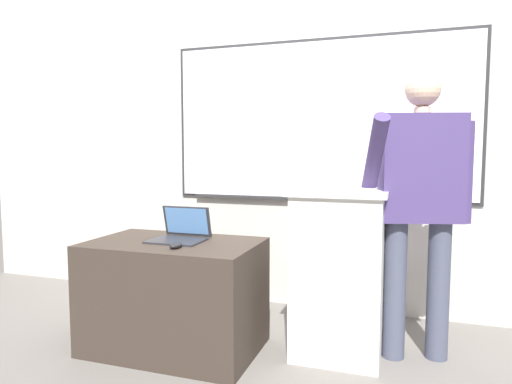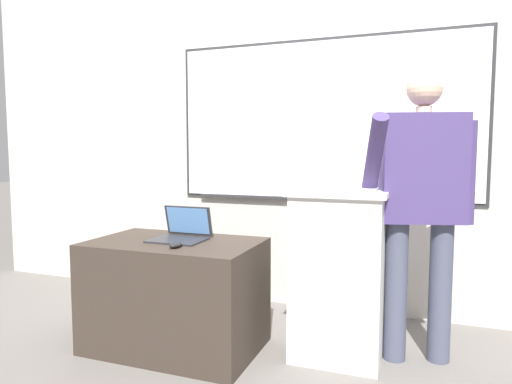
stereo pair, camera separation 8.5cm
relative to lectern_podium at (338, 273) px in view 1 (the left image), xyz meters
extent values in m
cube|color=beige|center=(-0.32, 0.86, 0.94)|extent=(6.40, 0.12, 2.89)
cube|color=#2D2D30|center=(-0.28, 0.79, 0.97)|extent=(2.35, 0.02, 1.24)
cube|color=white|center=(-0.28, 0.79, 0.97)|extent=(2.30, 0.02, 1.19)
cube|color=#2D2D30|center=(-0.28, 0.77, 0.36)|extent=(2.07, 0.04, 0.02)
cube|color=silver|center=(0.00, 0.00, -0.02)|extent=(0.52, 0.45, 0.99)
cube|color=silver|center=(0.00, 0.00, 0.49)|extent=(0.57, 0.49, 0.03)
cube|color=#382D26|center=(-0.99, -0.24, -0.17)|extent=(1.05, 0.65, 0.68)
cylinder|color=#474C60|center=(0.33, 0.07, -0.09)|extent=(0.13, 0.13, 0.83)
cylinder|color=#474C60|center=(0.57, 0.14, -0.09)|extent=(0.13, 0.13, 0.83)
cube|color=#473870|center=(0.45, 0.11, 0.63)|extent=(0.51, 0.34, 0.62)
cylinder|color=beige|center=(0.45, 0.11, 0.97)|extent=(0.09, 0.09, 0.04)
sphere|color=beige|center=(0.45, 0.11, 1.09)|extent=(0.20, 0.20, 0.20)
cylinder|color=#473870|center=(0.20, -0.15, 0.67)|extent=(0.20, 0.44, 0.52)
cylinder|color=#473870|center=(0.70, 0.18, 0.61)|extent=(0.08, 0.08, 0.59)
cube|color=#28282D|center=(-0.97, -0.23, 0.18)|extent=(0.33, 0.25, 0.01)
cube|color=#28282D|center=(-0.97, -0.09, 0.28)|extent=(0.32, 0.06, 0.20)
cube|color=#598CCC|center=(-0.97, -0.10, 0.28)|extent=(0.29, 0.04, 0.17)
cube|color=silver|center=(0.02, -0.06, 0.51)|extent=(0.40, 0.13, 0.02)
ellipsoid|color=black|center=(-0.88, -0.41, 0.19)|extent=(0.06, 0.10, 0.03)
camera|label=1|loc=(0.38, -2.72, 0.73)|focal=32.00mm
camera|label=2|loc=(0.46, -2.69, 0.73)|focal=32.00mm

